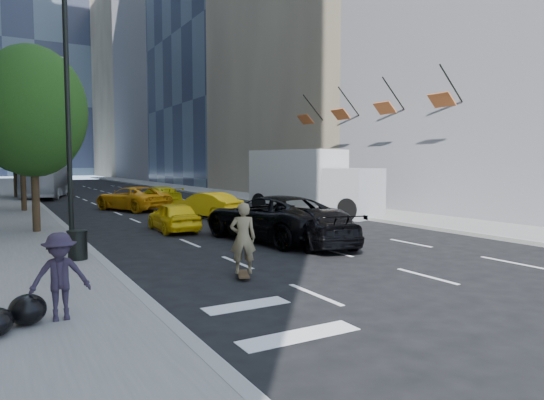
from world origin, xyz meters
TOP-DOWN VIEW (x-y plane):
  - ground at (0.00, 0.00)m, footprint 160.00×160.00m
  - sidewalk_right at (10.00, 30.00)m, footprint 4.00×120.00m
  - tower_right_mid at (22.00, 74.00)m, footprint 20.00×24.00m
  - tower_right_far at (22.00, 98.00)m, footprint 20.00×24.00m
  - lamp_near at (-6.32, 4.00)m, footprint 2.13×0.22m
  - lamp_far at (-6.32, 22.00)m, footprint 2.13×0.22m
  - tree_near at (-7.20, 9.00)m, footprint 4.20×4.20m
  - tree_mid at (-7.20, 19.00)m, footprint 4.50×4.50m
  - tree_far at (-7.20, 32.00)m, footprint 3.90×3.90m
  - traffic_signal at (-6.40, 40.00)m, footprint 2.48×0.53m
  - facade_flags at (10.64, 10.00)m, footprint 1.85×13.30m
  - skateboarder at (-3.20, -1.83)m, footprint 0.77×0.64m
  - black_sedan_lincoln at (0.50, 3.20)m, footprint 3.87×6.52m
  - black_sedan_mercedes at (1.20, 1.23)m, footprint 2.92×4.96m
  - taxi_a at (-2.00, 7.34)m, footprint 1.59×3.77m
  - taxi_b at (1.20, 11.56)m, footprint 3.01×4.35m
  - taxi_c at (-1.28, 17.55)m, footprint 4.25×5.85m
  - taxi_d at (1.20, 20.50)m, footprint 2.65×4.76m
  - city_bus at (-4.80, 32.63)m, footprint 4.92×10.97m
  - box_truck at (7.09, 10.20)m, footprint 4.96×8.16m
  - pedestrian_c at (-7.65, -3.59)m, footprint 1.03×0.63m
  - trash_can at (-6.60, 2.00)m, footprint 0.54×0.54m
  - garbage_bags at (-8.36, -3.73)m, footprint 1.05×1.02m

SIDE VIEW (x-z plane):
  - ground at x=0.00m, z-range 0.00..0.00m
  - sidewalk_right at x=10.00m, z-range 0.00..0.15m
  - garbage_bags at x=-8.36m, z-range 0.14..0.66m
  - trash_can at x=-6.60m, z-range 0.15..0.95m
  - taxi_a at x=-2.00m, z-range 0.00..1.27m
  - taxi_d at x=1.20m, z-range 0.00..1.30m
  - black_sedan_mercedes at x=1.20m, z-range 0.00..1.35m
  - taxi_b at x=1.20m, z-range 0.00..1.36m
  - taxi_c at x=-1.28m, z-range 0.00..1.48m
  - black_sedan_lincoln at x=0.50m, z-range 0.00..1.70m
  - skateboarder at x=-3.20m, z-range 0.00..1.80m
  - pedestrian_c at x=-7.65m, z-range 0.15..1.70m
  - city_bus at x=-4.80m, z-range 0.00..2.98m
  - box_truck at x=7.09m, z-range 0.03..3.71m
  - traffic_signal at x=-6.40m, z-range 1.63..6.83m
  - tree_far at x=-7.20m, z-range 1.16..8.09m
  - tree_near at x=-7.20m, z-range 1.24..8.70m
  - tree_mid at x=-7.20m, z-range 1.32..9.31m
  - lamp_near at x=-6.32m, z-range 0.81..10.81m
  - lamp_far at x=-6.32m, z-range 0.81..10.81m
  - facade_flags at x=10.64m, z-range 5.16..7.21m
  - tower_right_far at x=22.00m, z-range 0.00..50.00m
  - tower_right_mid at x=22.00m, z-range 0.00..65.00m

